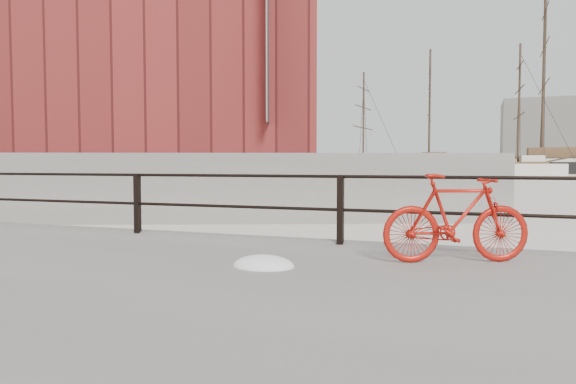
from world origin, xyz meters
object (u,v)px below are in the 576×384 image
Objects in this scene: schooner_mid at (472,175)px; workboat_far at (218,177)px; workboat_near at (182,181)px; bicycle at (456,218)px; schooner_left at (333,174)px.

schooner_mid is 39.62m from workboat_far.
workboat_near is 15.52m from workboat_far.
bicycle is 0.16× the size of workboat_near.
workboat_far reaches higher than bicycle.
schooner_mid reaches higher than workboat_far.
schooner_left is at bearing 42.55° from workboat_near.
schooner_mid is at bearing -3.93° from schooner_left.
bicycle is 0.16× the size of workboat_far.
workboat_near is at bearing -123.52° from schooner_mid.
workboat_near and workboat_far have the same top height.
schooner_left reaches higher than workboat_near.
schooner_left is 45.71m from workboat_near.
workboat_near is (-24.57, -42.06, 0.00)m from schooner_mid.
workboat_far is at bearing 60.93° from workboat_near.
bicycle is at bearing -68.62° from schooner_left.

